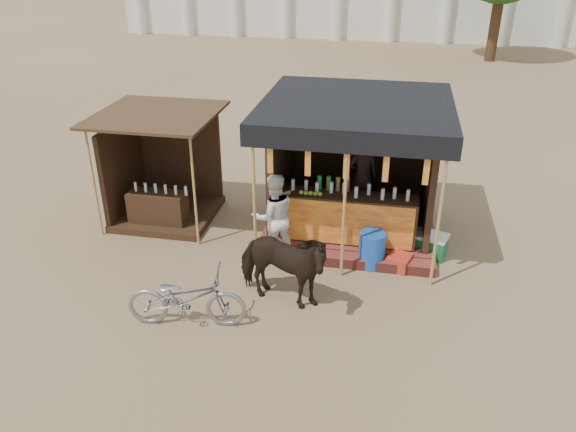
# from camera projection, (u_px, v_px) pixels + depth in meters

# --- Properties ---
(ground) EXTENTS (120.00, 120.00, 0.00)m
(ground) POSITION_uv_depth(u_px,v_px,m) (269.00, 320.00, 9.12)
(ground) COLOR #846B4C
(ground) RESTS_ON ground
(main_stall) EXTENTS (3.60, 3.61, 2.78)m
(main_stall) POSITION_uv_depth(u_px,v_px,m) (353.00, 185.00, 11.42)
(main_stall) COLOR brown
(main_stall) RESTS_ON ground
(secondary_stall) EXTENTS (2.40, 2.40, 2.38)m
(secondary_stall) POSITION_uv_depth(u_px,v_px,m) (159.00, 180.00, 12.11)
(secondary_stall) COLOR #361F13
(secondary_stall) RESTS_ON ground
(cow) EXTENTS (1.84, 1.16, 1.44)m
(cow) POSITION_uv_depth(u_px,v_px,m) (282.00, 267.00, 9.20)
(cow) COLOR black
(cow) RESTS_ON ground
(motorbike) EXTENTS (1.96, 0.93, 0.99)m
(motorbike) POSITION_uv_depth(u_px,v_px,m) (186.00, 298.00, 8.81)
(motorbike) COLOR gray
(motorbike) RESTS_ON ground
(bystander) EXTENTS (1.03, 0.94, 1.71)m
(bystander) POSITION_uv_depth(u_px,v_px,m) (274.00, 217.00, 10.54)
(bystander) COLOR white
(bystander) RESTS_ON ground
(blue_barrel) EXTENTS (0.58, 0.58, 0.69)m
(blue_barrel) POSITION_uv_depth(u_px,v_px,m) (372.00, 250.00, 10.45)
(blue_barrel) COLOR #174DB3
(blue_barrel) RESTS_ON ground
(red_crate) EXTENTS (0.52, 0.55, 0.27)m
(red_crate) POSITION_uv_depth(u_px,v_px,m) (399.00, 262.00, 10.46)
(red_crate) COLOR #AF2E1D
(red_crate) RESTS_ON ground
(cooler) EXTENTS (0.74, 0.61, 0.46)m
(cooler) POSITION_uv_depth(u_px,v_px,m) (429.00, 245.00, 10.84)
(cooler) COLOR #166637
(cooler) RESTS_ON ground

